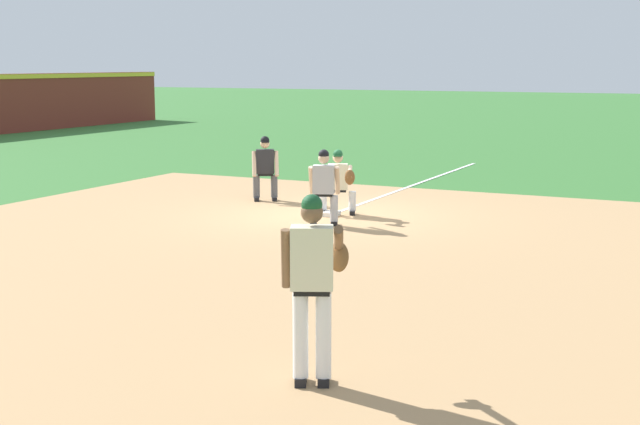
# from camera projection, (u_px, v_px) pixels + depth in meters

# --- Properties ---
(ground_plane) EXTENTS (160.00, 160.00, 0.00)m
(ground_plane) POSITION_uv_depth(u_px,v_px,m) (329.00, 216.00, 18.08)
(ground_plane) COLOR #336B2D
(infield_dirt_patch) EXTENTS (18.00, 18.00, 0.01)m
(infield_dirt_patch) POSITION_uv_depth(u_px,v_px,m) (323.00, 270.00, 13.32)
(infield_dirt_patch) COLOR tan
(infield_dirt_patch) RESTS_ON ground
(foul_line_stripe) EXTENTS (10.56, 0.10, 0.00)m
(foul_line_stripe) POSITION_uv_depth(u_px,v_px,m) (416.00, 184.00, 22.78)
(foul_line_stripe) COLOR white
(foul_line_stripe) RESTS_ON ground
(first_base_bag) EXTENTS (0.38, 0.38, 0.09)m
(first_base_bag) POSITION_uv_depth(u_px,v_px,m) (329.00, 214.00, 18.08)
(first_base_bag) COLOR white
(first_base_bag) RESTS_ON ground
(baseball) EXTENTS (0.07, 0.07, 0.07)m
(baseball) POSITION_uv_depth(u_px,v_px,m) (321.00, 263.00, 13.64)
(baseball) COLOR white
(baseball) RESTS_ON ground
(pitcher) EXTENTS (0.82, 0.59, 1.86)m
(pitcher) POSITION_uv_depth(u_px,v_px,m) (314.00, 278.00, 8.43)
(pitcher) COLOR black
(pitcher) RESTS_ON ground
(first_baseman) EXTENTS (0.84, 0.97, 1.34)m
(first_baseman) POSITION_uv_depth(u_px,v_px,m) (339.00, 180.00, 18.06)
(first_baseman) COLOR black
(first_baseman) RESTS_ON ground
(baserunner) EXTENTS (0.57, 0.67, 1.46)m
(baserunner) POSITION_uv_depth(u_px,v_px,m) (324.00, 184.00, 16.89)
(baserunner) COLOR black
(baserunner) RESTS_ON ground
(umpire) EXTENTS (0.63, 0.68, 1.46)m
(umpire) POSITION_uv_depth(u_px,v_px,m) (265.00, 166.00, 19.93)
(umpire) COLOR black
(umpire) RESTS_ON ground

